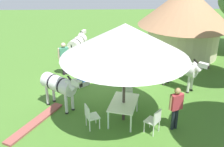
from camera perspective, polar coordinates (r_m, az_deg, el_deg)
The scene contains 14 objects.
ground_plane at distance 12.71m, azimuth -1.02°, elevation -2.19°, with size 36.00×36.00×0.00m, color #447029.
thatched_hut at distance 16.33m, azimuth 15.06°, elevation 11.37°, with size 5.34×5.34×3.98m.
shade_umbrella at distance 8.83m, azimuth 2.74°, elevation 6.88°, with size 4.31×4.31×3.60m.
patio_dining_table at distance 9.80m, azimuth 2.47°, elevation -6.44°, with size 1.67×1.27×0.74m.
patio_chair_near_hut at distance 9.30m, azimuth 8.91°, elevation -9.61°, with size 0.61×0.60×0.90m.
patio_chair_near_lawn at distance 10.98m, azimuth 3.19°, elevation -3.70°, with size 0.49×0.51×0.90m.
patio_chair_east_end at distance 9.46m, azimuth -4.61°, elevation -8.75°, with size 0.57×0.55×0.90m.
guest_beside_umbrella at distance 9.42m, azimuth 13.36°, elevation -6.44°, with size 0.36×0.53×1.59m.
standing_watcher at distance 13.50m, azimuth -10.06°, elevation 3.72°, with size 0.38×0.55×1.67m.
striped_lounge_chair at distance 12.58m, azimuth -6.77°, elevation -1.36°, with size 0.91×0.95×0.66m.
zebra_nearest_camera at distance 12.29m, azimuth 14.22°, elevation 1.29°, with size 1.67×1.81×1.56m.
zebra_by_umbrella at distance 15.34m, azimuth -7.20°, elevation 6.44°, with size 2.11×1.01×1.56m.
zebra_toward_hut at distance 10.56m, azimuth -11.02°, elevation -2.38°, with size 1.51×1.74×1.55m.
brick_patio_kerb at distance 10.31m, azimuth -15.81°, elevation -9.84°, with size 2.80×0.36×0.08m, color #954B44.
Camera 1 is at (11.38, -0.08, 5.66)m, focal length 43.40 mm.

